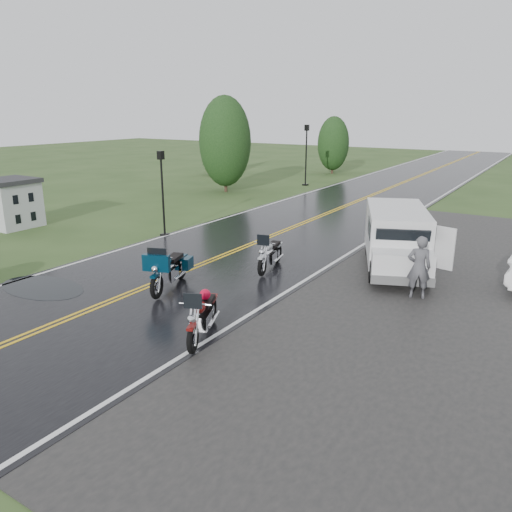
{
  "coord_description": "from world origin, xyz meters",
  "views": [
    {
      "loc": [
        10.36,
        -10.0,
        5.17
      ],
      "look_at": [
        2.8,
        2.0,
        1.0
      ],
      "focal_mm": 35.0,
      "sensor_mm": 36.0,
      "label": 1
    }
  ],
  "objects_px": {
    "motorcycle_silver": "(262,258)",
    "person_at_van": "(419,268)",
    "motorcycle_teal": "(156,276)",
    "motorcycle_red": "(192,327)",
    "van_white": "(375,252)",
    "lamp_post_near_left": "(163,194)",
    "house_left": "(4,154)",
    "lamp_post_far_left": "(306,155)"
  },
  "relations": [
    {
      "from": "van_white",
      "to": "person_at_van",
      "type": "height_order",
      "value": "van_white"
    },
    {
      "from": "motorcycle_silver",
      "to": "van_white",
      "type": "relative_size",
      "value": 0.43
    },
    {
      "from": "person_at_van",
      "to": "lamp_post_far_left",
      "type": "xyz_separation_m",
      "value": [
        -12.67,
        18.12,
        1.21
      ]
    },
    {
      "from": "person_at_van",
      "to": "motorcycle_silver",
      "type": "bearing_deg",
      "value": -11.04
    },
    {
      "from": "motorcycle_teal",
      "to": "lamp_post_far_left",
      "type": "xyz_separation_m",
      "value": [
        -6.56,
        22.2,
        1.39
      ]
    },
    {
      "from": "house_left",
      "to": "lamp_post_far_left",
      "type": "relative_size",
      "value": 2.03
    },
    {
      "from": "motorcycle_silver",
      "to": "van_white",
      "type": "xyz_separation_m",
      "value": [
        3.18,
        1.36,
        0.36
      ]
    },
    {
      "from": "motorcycle_silver",
      "to": "lamp_post_near_left",
      "type": "height_order",
      "value": "lamp_post_near_left"
    },
    {
      "from": "person_at_van",
      "to": "lamp_post_near_left",
      "type": "bearing_deg",
      "value": -29.69
    },
    {
      "from": "person_at_van",
      "to": "lamp_post_far_left",
      "type": "relative_size",
      "value": 0.43
    },
    {
      "from": "motorcycle_red",
      "to": "motorcycle_silver",
      "type": "relative_size",
      "value": 1.01
    },
    {
      "from": "person_at_van",
      "to": "lamp_post_near_left",
      "type": "height_order",
      "value": "lamp_post_near_left"
    },
    {
      "from": "lamp_post_far_left",
      "to": "motorcycle_red",
      "type": "bearing_deg",
      "value": -68.62
    },
    {
      "from": "house_left",
      "to": "lamp_post_near_left",
      "type": "xyz_separation_m",
      "value": [
        7.04,
        2.42,
        -1.5
      ]
    },
    {
      "from": "house_left",
      "to": "person_at_van",
      "type": "relative_size",
      "value": 4.77
    },
    {
      "from": "lamp_post_near_left",
      "to": "motorcycle_red",
      "type": "bearing_deg",
      "value": -44.66
    },
    {
      "from": "motorcycle_teal",
      "to": "motorcycle_silver",
      "type": "distance_m",
      "value": 3.58
    },
    {
      "from": "motorcycle_red",
      "to": "person_at_van",
      "type": "xyz_separation_m",
      "value": [
        3.2,
        6.07,
        0.24
      ]
    },
    {
      "from": "motorcycle_red",
      "to": "van_white",
      "type": "bearing_deg",
      "value": 52.36
    },
    {
      "from": "person_at_van",
      "to": "lamp_post_near_left",
      "type": "relative_size",
      "value": 0.5
    },
    {
      "from": "house_left",
      "to": "motorcycle_silver",
      "type": "xyz_separation_m",
      "value": [
        13.47,
        -0.11,
        -2.64
      ]
    },
    {
      "from": "motorcycle_red",
      "to": "lamp_post_near_left",
      "type": "distance_m",
      "value": 11.16
    },
    {
      "from": "house_left",
      "to": "motorcycle_silver",
      "type": "bearing_deg",
      "value": -0.48
    },
    {
      "from": "house_left",
      "to": "van_white",
      "type": "height_order",
      "value": "house_left"
    },
    {
      "from": "motorcycle_silver",
      "to": "lamp_post_near_left",
      "type": "bearing_deg",
      "value": 146.0
    },
    {
      "from": "motorcycle_red",
      "to": "person_at_van",
      "type": "distance_m",
      "value": 6.87
    },
    {
      "from": "motorcycle_teal",
      "to": "lamp_post_near_left",
      "type": "relative_size",
      "value": 0.68
    },
    {
      "from": "person_at_van",
      "to": "lamp_post_far_left",
      "type": "distance_m",
      "value": 22.15
    },
    {
      "from": "motorcycle_red",
      "to": "motorcycle_silver",
      "type": "distance_m",
      "value": 5.47
    },
    {
      "from": "motorcycle_silver",
      "to": "lamp_post_near_left",
      "type": "relative_size",
      "value": 0.62
    },
    {
      "from": "motorcycle_silver",
      "to": "van_white",
      "type": "distance_m",
      "value": 3.48
    },
    {
      "from": "van_white",
      "to": "house_left",
      "type": "bearing_deg",
      "value": 162.32
    },
    {
      "from": "motorcycle_silver",
      "to": "person_at_van",
      "type": "relative_size",
      "value": 1.23
    },
    {
      "from": "motorcycle_silver",
      "to": "person_at_van",
      "type": "xyz_separation_m",
      "value": [
        4.66,
        0.8,
        0.24
      ]
    },
    {
      "from": "lamp_post_near_left",
      "to": "lamp_post_far_left",
      "type": "relative_size",
      "value": 0.85
    },
    {
      "from": "lamp_post_near_left",
      "to": "lamp_post_far_left",
      "type": "bearing_deg",
      "value": 95.48
    },
    {
      "from": "house_left",
      "to": "motorcycle_teal",
      "type": "height_order",
      "value": "house_left"
    },
    {
      "from": "house_left",
      "to": "person_at_van",
      "type": "height_order",
      "value": "house_left"
    },
    {
      "from": "motorcycle_teal",
      "to": "van_white",
      "type": "relative_size",
      "value": 0.47
    },
    {
      "from": "motorcycle_teal",
      "to": "van_white",
      "type": "xyz_separation_m",
      "value": [
        4.63,
        4.63,
        0.29
      ]
    },
    {
      "from": "motorcycle_red",
      "to": "lamp_post_near_left",
      "type": "bearing_deg",
      "value": 112.18
    },
    {
      "from": "motorcycle_red",
      "to": "motorcycle_teal",
      "type": "height_order",
      "value": "motorcycle_teal"
    }
  ]
}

